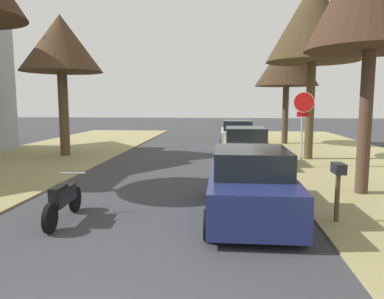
{
  "coord_description": "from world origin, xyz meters",
  "views": [
    {
      "loc": [
        1.6,
        -2.95,
        2.59
      ],
      "look_at": [
        0.72,
        6.89,
        1.31
      ],
      "focal_mm": 33.87,
      "sensor_mm": 36.0,
      "label": 1
    }
  ],
  "objects_px": {
    "parked_sedan_white": "(237,135)",
    "curbside_mailbox": "(338,175)",
    "stop_sign_far": "(303,113)",
    "street_tree_right_far": "(287,63)",
    "parked_motorcycle": "(63,200)",
    "parked_sedan_tan": "(245,147)",
    "street_tree_right_mid_b": "(314,21)",
    "street_tree_left_mid_b": "(61,45)",
    "parked_sedan_navy": "(250,185)"
  },
  "relations": [
    {
      "from": "stop_sign_far",
      "to": "parked_sedan_white",
      "type": "xyz_separation_m",
      "value": [
        -2.33,
        6.75,
        -1.46
      ]
    },
    {
      "from": "parked_sedan_tan",
      "to": "street_tree_left_mid_b",
      "type": "bearing_deg",
      "value": 169.66
    },
    {
      "from": "parked_sedan_navy",
      "to": "parked_sedan_white",
      "type": "distance_m",
      "value": 13.12
    },
    {
      "from": "parked_sedan_tan",
      "to": "parked_sedan_navy",
      "type": "bearing_deg",
      "value": -92.28
    },
    {
      "from": "street_tree_right_mid_b",
      "to": "parked_sedan_tan",
      "type": "relative_size",
      "value": 1.79
    },
    {
      "from": "street_tree_right_far",
      "to": "parked_sedan_navy",
      "type": "distance_m",
      "value": 15.8
    },
    {
      "from": "parked_sedan_tan",
      "to": "curbside_mailbox",
      "type": "relative_size",
      "value": 3.47
    },
    {
      "from": "street_tree_right_mid_b",
      "to": "stop_sign_far",
      "type": "bearing_deg",
      "value": -108.91
    },
    {
      "from": "stop_sign_far",
      "to": "street_tree_right_mid_b",
      "type": "distance_m",
      "value": 4.56
    },
    {
      "from": "street_tree_right_far",
      "to": "parked_sedan_white",
      "type": "relative_size",
      "value": 1.47
    },
    {
      "from": "stop_sign_far",
      "to": "parked_sedan_navy",
      "type": "height_order",
      "value": "stop_sign_far"
    },
    {
      "from": "parked_sedan_navy",
      "to": "parked_sedan_tan",
      "type": "height_order",
      "value": "same"
    },
    {
      "from": "stop_sign_far",
      "to": "parked_sedan_navy",
      "type": "relative_size",
      "value": 0.67
    },
    {
      "from": "parked_motorcycle",
      "to": "curbside_mailbox",
      "type": "distance_m",
      "value": 5.95
    },
    {
      "from": "parked_sedan_navy",
      "to": "stop_sign_far",
      "type": "bearing_deg",
      "value": 68.78
    },
    {
      "from": "parked_sedan_white",
      "to": "street_tree_right_far",
      "type": "bearing_deg",
      "value": 29.94
    },
    {
      "from": "street_tree_left_mid_b",
      "to": "parked_sedan_white",
      "type": "height_order",
      "value": "street_tree_left_mid_b"
    },
    {
      "from": "stop_sign_far",
      "to": "parked_motorcycle",
      "type": "height_order",
      "value": "stop_sign_far"
    },
    {
      "from": "parked_sedan_navy",
      "to": "parked_motorcycle",
      "type": "distance_m",
      "value": 4.18
    },
    {
      "from": "street_tree_left_mid_b",
      "to": "curbside_mailbox",
      "type": "distance_m",
      "value": 14.27
    },
    {
      "from": "street_tree_right_far",
      "to": "curbside_mailbox",
      "type": "bearing_deg",
      "value": -95.09
    },
    {
      "from": "parked_sedan_tan",
      "to": "street_tree_right_mid_b",
      "type": "bearing_deg",
      "value": 26.2
    },
    {
      "from": "street_tree_left_mid_b",
      "to": "parked_sedan_navy",
      "type": "bearing_deg",
      "value": -46.22
    },
    {
      "from": "curbside_mailbox",
      "to": "street_tree_left_mid_b",
      "type": "bearing_deg",
      "value": 138.06
    },
    {
      "from": "parked_motorcycle",
      "to": "stop_sign_far",
      "type": "bearing_deg",
      "value": 47.5
    },
    {
      "from": "parked_sedan_white",
      "to": "street_tree_left_mid_b",
      "type": "bearing_deg",
      "value": -152.34
    },
    {
      "from": "parked_sedan_white",
      "to": "curbside_mailbox",
      "type": "bearing_deg",
      "value": -82.99
    },
    {
      "from": "stop_sign_far",
      "to": "street_tree_right_far",
      "type": "height_order",
      "value": "street_tree_right_far"
    },
    {
      "from": "street_tree_right_far",
      "to": "curbside_mailbox",
      "type": "distance_m",
      "value": 15.85
    },
    {
      "from": "parked_sedan_white",
      "to": "curbside_mailbox",
      "type": "height_order",
      "value": "parked_sedan_white"
    },
    {
      "from": "parked_sedan_tan",
      "to": "parked_motorcycle",
      "type": "relative_size",
      "value": 2.14
    },
    {
      "from": "parked_motorcycle",
      "to": "parked_sedan_navy",
      "type": "bearing_deg",
      "value": 11.03
    },
    {
      "from": "stop_sign_far",
      "to": "street_tree_right_far",
      "type": "xyz_separation_m",
      "value": [
        0.7,
        8.49,
        2.85
      ]
    },
    {
      "from": "stop_sign_far",
      "to": "parked_motorcycle",
      "type": "distance_m",
      "value": 9.87
    },
    {
      "from": "stop_sign_far",
      "to": "curbside_mailbox",
      "type": "height_order",
      "value": "stop_sign_far"
    },
    {
      "from": "stop_sign_far",
      "to": "curbside_mailbox",
      "type": "distance_m",
      "value": 6.92
    },
    {
      "from": "parked_motorcycle",
      "to": "curbside_mailbox",
      "type": "height_order",
      "value": "curbside_mailbox"
    },
    {
      "from": "curbside_mailbox",
      "to": "stop_sign_far",
      "type": "bearing_deg",
      "value": 84.45
    },
    {
      "from": "street_tree_right_mid_b",
      "to": "curbside_mailbox",
      "type": "distance_m",
      "value": 10.41
    },
    {
      "from": "street_tree_right_mid_b",
      "to": "parked_sedan_tan",
      "type": "xyz_separation_m",
      "value": [
        -2.94,
        -1.45,
        -5.4
      ]
    },
    {
      "from": "street_tree_right_mid_b",
      "to": "parked_motorcycle",
      "type": "distance_m",
      "value": 13.15
    },
    {
      "from": "curbside_mailbox",
      "to": "parked_sedan_tan",
      "type": "bearing_deg",
      "value": 101.49
    },
    {
      "from": "street_tree_left_mid_b",
      "to": "parked_sedan_navy",
      "type": "xyz_separation_m",
      "value": [
        8.32,
        -8.68,
        -4.57
      ]
    },
    {
      "from": "street_tree_right_mid_b",
      "to": "street_tree_left_mid_b",
      "type": "height_order",
      "value": "street_tree_right_mid_b"
    },
    {
      "from": "parked_sedan_white",
      "to": "parked_motorcycle",
      "type": "bearing_deg",
      "value": -106.96
    },
    {
      "from": "street_tree_right_mid_b",
      "to": "street_tree_right_far",
      "type": "bearing_deg",
      "value": 90.45
    },
    {
      "from": "parked_sedan_navy",
      "to": "parked_sedan_white",
      "type": "bearing_deg",
      "value": 89.35
    },
    {
      "from": "street_tree_right_mid_b",
      "to": "street_tree_right_far",
      "type": "height_order",
      "value": "street_tree_right_mid_b"
    },
    {
      "from": "street_tree_right_far",
      "to": "parked_sedan_tan",
      "type": "distance_m",
      "value": 9.33
    },
    {
      "from": "street_tree_right_far",
      "to": "street_tree_left_mid_b",
      "type": "distance_m",
      "value": 13.05
    }
  ]
}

